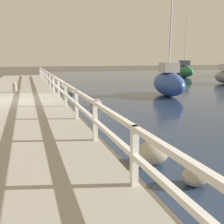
{
  "coord_description": "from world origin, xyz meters",
  "views": [
    {
      "loc": [
        0.38,
        -12.62,
        2.22
      ],
      "look_at": [
        3.65,
        -2.62,
        0.05
      ],
      "focal_mm": 42.0,
      "sensor_mm": 36.0,
      "label": 1
    }
  ],
  "objects": [
    {
      "name": "ground_plane",
      "position": [
        0.0,
        0.0,
        0.0
      ],
      "size": [
        120.0,
        120.0,
        0.0
      ],
      "primitive_type": "plane",
      "color": "#4C473D"
    },
    {
      "name": "dock_walkway",
      "position": [
        0.0,
        0.0,
        0.17
      ],
      "size": [
        3.85,
        36.0,
        0.35
      ],
      "color": "#9E998E",
      "rests_on": "ground"
    },
    {
      "name": "railing",
      "position": [
        1.83,
        -0.0,
        0.97
      ],
      "size": [
        0.1,
        32.5,
        0.92
      ],
      "color": "white",
      "rests_on": "dock_walkway"
    },
    {
      "name": "boulder_water_edge",
      "position": [
        2.7,
        6.2,
        0.22
      ],
      "size": [
        0.59,
        0.53,
        0.44
      ],
      "color": "slate",
      "rests_on": "ground"
    },
    {
      "name": "boulder_upstream",
      "position": [
        2.84,
        -7.88,
        0.26
      ],
      "size": [
        0.68,
        0.61,
        0.51
      ],
      "color": "gray",
      "rests_on": "ground"
    },
    {
      "name": "boulder_mid_strip",
      "position": [
        3.11,
        -8.99,
        0.18
      ],
      "size": [
        0.47,
        0.42,
        0.35
      ],
      "color": "gray",
      "rests_on": "ground"
    },
    {
      "name": "boulder_downstream",
      "position": [
        3.33,
        -1.21,
        0.2
      ],
      "size": [
        0.53,
        0.48,
        0.4
      ],
      "color": "slate",
      "rests_on": "ground"
    },
    {
      "name": "boulder_near_dock",
      "position": [
        3.01,
        3.59,
        0.17
      ],
      "size": [
        0.45,
        0.41,
        0.34
      ],
      "color": "gray",
      "rests_on": "ground"
    },
    {
      "name": "mooring_bollard",
      "position": [
        -0.24,
        2.8,
        0.63
      ],
      "size": [
        0.24,
        0.24,
        0.56
      ],
      "color": "gray",
      "rests_on": "dock_walkway"
    },
    {
      "name": "sailboat_blue",
      "position": [
        8.38,
        1.1,
        0.81
      ],
      "size": [
        1.76,
        3.81,
        7.94
      ],
      "rotation": [
        0.0,
        0.0,
        -0.13
      ],
      "color": "#2D4C9E",
      "rests_on": "water_surface"
    },
    {
      "name": "sailboat_green",
      "position": [
        18.3,
        14.64,
        0.77
      ],
      "size": [
        2.49,
        5.2,
        6.71
      ],
      "rotation": [
        0.0,
        0.0,
        -0.24
      ],
      "color": "#236B42",
      "rests_on": "water_surface"
    }
  ]
}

